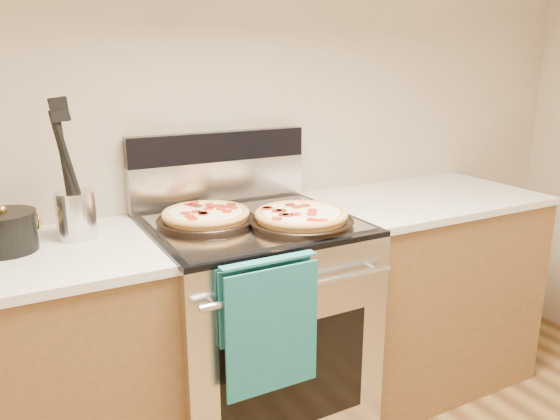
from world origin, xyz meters
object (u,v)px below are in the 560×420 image
pepperoni_pizza_front (301,217)px  range_body (253,335)px  utensil_crock (76,215)px  saucepan (5,234)px  pepperoni_pizza_back (206,216)px

pepperoni_pizza_front → range_body: bearing=135.7°
range_body → utensil_crock: size_ratio=5.46×
pepperoni_pizza_front → saucepan: saucepan is taller
pepperoni_pizza_back → saucepan: bearing=175.5°
pepperoni_pizza_back → pepperoni_pizza_front: 0.35m
saucepan → utensil_crock: bearing=8.1°
range_body → utensil_crock: bearing=167.5°
utensil_crock → saucepan: size_ratio=0.85×
range_body → saucepan: size_ratio=4.67×
pepperoni_pizza_back → saucepan: saucepan is taller
pepperoni_pizza_back → utensil_crock: 0.45m
range_body → pepperoni_pizza_back: 0.53m
utensil_crock → pepperoni_pizza_front: bearing=-19.9°
pepperoni_pizza_back → utensil_crock: (-0.44, 0.08, 0.04)m
pepperoni_pizza_front → utensil_crock: utensil_crock is taller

